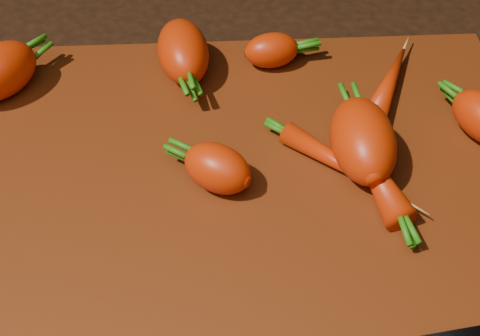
{
  "coord_description": "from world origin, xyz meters",
  "views": [
    {
      "loc": [
        -0.02,
        -0.35,
        0.42
      ],
      "look_at": [
        0.0,
        0.01,
        0.03
      ],
      "focal_mm": 50.0,
      "sensor_mm": 36.0,
      "label": 1
    }
  ],
  "objects": [
    {
      "name": "ground",
      "position": [
        0.0,
        0.0,
        -0.01
      ],
      "size": [
        2.0,
        2.0,
        0.01
      ],
      "primitive_type": "cube",
      "color": "black"
    },
    {
      "name": "cutting_board",
      "position": [
        0.0,
        0.0,
        0.01
      ],
      "size": [
        0.5,
        0.4,
        0.01
      ],
      "primitive_type": "cube",
      "color": "maroon",
      "rests_on": "ground"
    },
    {
      "name": "carrot_1",
      "position": [
        -0.02,
        0.01,
        0.03
      ],
      "size": [
        0.07,
        0.06,
        0.04
      ],
      "primitive_type": "ellipsoid",
      "rotation": [
        0.0,
        0.0,
        2.54
      ],
      "color": "red",
      "rests_on": "cutting_board"
    },
    {
      "name": "carrot_2",
      "position": [
        -0.05,
        0.15,
        0.04
      ],
      "size": [
        0.06,
        0.09,
        0.05
      ],
      "primitive_type": "ellipsoid",
      "rotation": [
        0.0,
        0.0,
        -1.43
      ],
      "color": "red",
      "rests_on": "cutting_board"
    },
    {
      "name": "carrot_3",
      "position": [
        0.1,
        0.03,
        0.04
      ],
      "size": [
        0.05,
        0.09,
        0.05
      ],
      "primitive_type": "ellipsoid",
      "rotation": [
        0.0,
        0.0,
        1.6
      ],
      "color": "red",
      "rests_on": "cutting_board"
    },
    {
      "name": "carrot_4",
      "position": [
        0.04,
        0.16,
        0.03
      ],
      "size": [
        0.06,
        0.04,
        0.03
      ],
      "primitive_type": "ellipsoid",
      "rotation": [
        0.0,
        0.0,
        0.14
      ],
      "color": "red",
      "rests_on": "cutting_board"
    },
    {
      "name": "carrot_6",
      "position": [
        0.14,
        0.12,
        0.02
      ],
      "size": [
        0.07,
        0.1,
        0.02
      ],
      "primitive_type": "ellipsoid",
      "rotation": [
        0.0,
        0.0,
        1.11
      ],
      "color": "red",
      "rests_on": "cutting_board"
    },
    {
      "name": "carrot_7",
      "position": [
        0.08,
        0.02,
        0.02
      ],
      "size": [
        0.1,
        0.09,
        0.02
      ],
      "primitive_type": "ellipsoid",
      "rotation": [
        0.0,
        0.0,
        -0.76
      ],
      "color": "red",
      "rests_on": "cutting_board"
    },
    {
      "name": "carrot_8",
      "position": [
        0.11,
        0.0,
        0.03
      ],
      "size": [
        0.05,
        0.11,
        0.03
      ],
      "primitive_type": "ellipsoid",
      "rotation": [
        0.0,
        0.0,
        1.8
      ],
      "color": "red",
      "rests_on": "cutting_board"
    }
  ]
}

